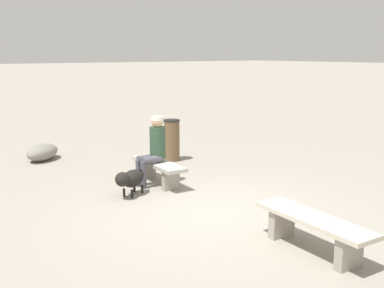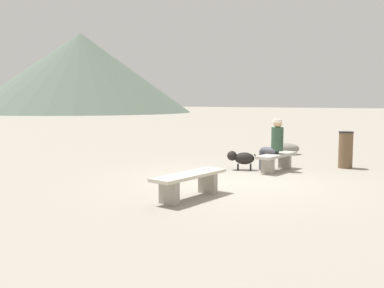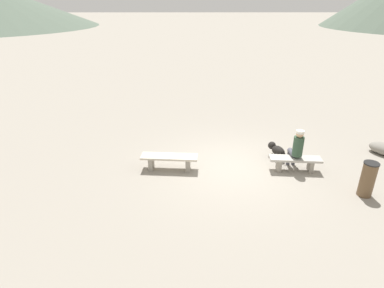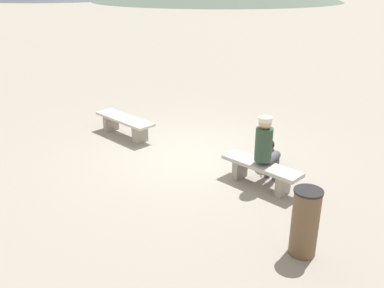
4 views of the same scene
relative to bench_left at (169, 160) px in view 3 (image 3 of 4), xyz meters
The scene contains 6 objects.
ground 1.98m from the bench_left, ahead, with size 210.00×210.00×0.06m, color gray.
bench_left is the anchor object (origin of this frame).
bench_right 3.76m from the bench_left, ahead, with size 1.54×0.52×0.44m.
seated_person 3.80m from the bench_left, ahead, with size 0.33×0.59×1.32m.
dog 3.48m from the bench_left, 11.61° to the left, with size 0.52×0.73×0.49m.
trash_bin 5.42m from the bench_left, 15.33° to the right, with size 0.38×0.38×0.97m.
Camera 3 is at (-1.32, -8.66, 4.79)m, focal length 29.96 mm.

